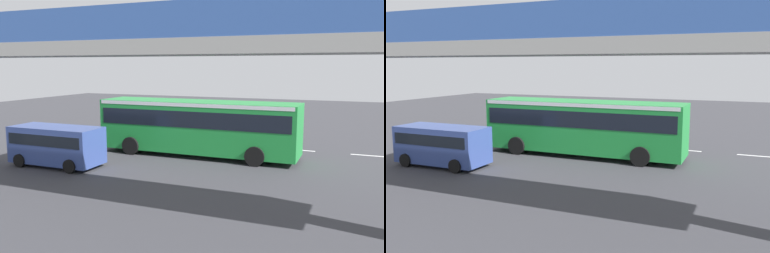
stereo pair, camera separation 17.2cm
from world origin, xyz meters
TOP-DOWN VIEW (x-y plane):
  - ground at (0.00, 0.00)m, footprint 80.00×80.00m
  - city_bus at (1.19, 1.29)m, footprint 11.54×2.85m
  - parked_van at (6.98, 6.37)m, footprint 4.80×2.17m
  - pedestrian at (-1.23, -3.26)m, footprint 0.38×0.38m
  - lane_dash_leftmost at (-8.00, -2.44)m, footprint 2.00×0.20m
  - lane_dash_left at (-4.00, -2.44)m, footprint 2.00×0.20m
  - lane_dash_centre at (0.00, -2.44)m, footprint 2.00×0.20m
  - lane_dash_right at (4.00, -2.44)m, footprint 2.00×0.20m
  - lane_dash_rightmost at (8.00, -2.44)m, footprint 2.00×0.20m
  - pedestrian_overpass at (0.00, 9.99)m, footprint 24.93×2.60m

SIDE VIEW (x-z plane):
  - ground at x=0.00m, z-range 0.00..0.00m
  - lane_dash_leftmost at x=-8.00m, z-range 0.00..0.01m
  - lane_dash_left at x=-4.00m, z-range 0.00..0.01m
  - lane_dash_centre at x=0.00m, z-range 0.00..0.01m
  - lane_dash_right at x=4.00m, z-range 0.00..0.01m
  - lane_dash_rightmost at x=8.00m, z-range 0.00..0.01m
  - pedestrian at x=-1.23m, z-range -0.01..1.78m
  - parked_van at x=6.98m, z-range 0.16..2.21m
  - city_bus at x=1.19m, z-range 0.31..3.46m
  - pedestrian_overpass at x=0.00m, z-range 1.69..8.78m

